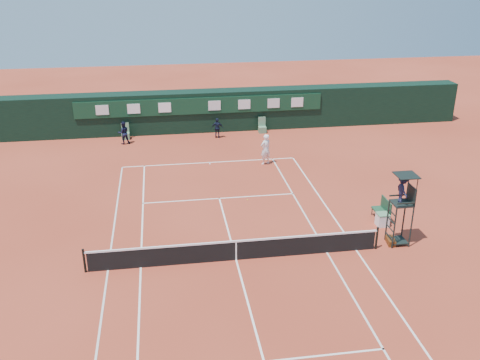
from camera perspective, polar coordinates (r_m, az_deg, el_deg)
name	(u,v)px	position (r m, az deg, el deg)	size (l,w,h in m)	color
ground	(236,260)	(23.61, -0.42, -8.52)	(90.00, 90.00, 0.00)	#B04029
court_lines	(236,260)	(23.61, -0.42, -8.50)	(11.05, 23.85, 0.01)	white
tennis_net	(236,250)	(23.35, -0.42, -7.45)	(12.90, 0.10, 1.10)	black
back_wall	(200,111)	(40.24, -4.28, 7.37)	(40.00, 1.65, 3.00)	black
linesman_chair_left	(126,135)	(39.37, -12.11, 4.75)	(0.55, 0.50, 1.15)	#5F9264
linesman_chair_right	(262,128)	(39.97, 2.39, 5.53)	(0.55, 0.50, 1.15)	#54805B
umpire_chair	(403,195)	(24.82, 16.96, -1.52)	(0.96, 0.95, 3.42)	black
player_bench	(383,209)	(27.63, 15.02, -2.99)	(0.56, 1.20, 1.10)	#1B442A
tennis_bag	(390,241)	(25.72, 15.75, -6.27)	(0.32, 0.74, 0.28)	black
cooler	(382,219)	(27.17, 14.95, -4.08)	(0.57, 0.57, 0.65)	silver
tennis_ball	(247,200)	(28.97, 0.79, -2.12)	(0.07, 0.07, 0.07)	gold
player	(266,149)	(33.66, 2.74, 3.30)	(0.72, 0.47, 1.97)	white
ball_kid_left	(124,133)	(38.22, -12.32, 4.94)	(0.78, 0.61, 1.61)	black
ball_kid_right	(217,128)	(38.66, -2.42, 5.56)	(0.86, 0.36, 1.46)	black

